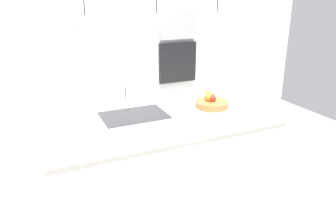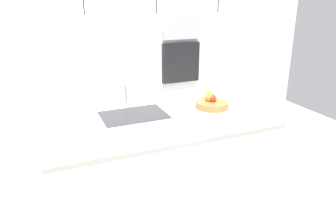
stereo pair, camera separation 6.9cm
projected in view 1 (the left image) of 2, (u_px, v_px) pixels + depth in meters
floor at (159, 197)px, 3.14m from camera, size 6.60×6.60×0.00m
back_wall at (108, 42)px, 4.14m from camera, size 6.00×0.10×2.60m
kitchen_island at (158, 156)px, 3.00m from camera, size 2.07×1.09×0.89m
sink_basin at (134, 116)px, 2.77m from camera, size 0.56×0.40×0.02m
faucet at (126, 93)px, 2.90m from camera, size 0.02×0.17×0.22m
fruit_bowl at (211, 103)px, 2.96m from camera, size 0.30×0.30×0.15m
microwave at (178, 26)px, 4.40m from camera, size 0.54×0.08×0.34m
oven at (177, 62)px, 4.56m from camera, size 0.56×0.08×0.56m
pendant_light_left at (86, 26)px, 2.38m from camera, size 0.16×0.16×0.76m
pendant_light_center at (157, 24)px, 2.60m from camera, size 0.16×0.16×0.76m
pendant_light_right at (217, 21)px, 2.83m from camera, size 0.16×0.16×0.76m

